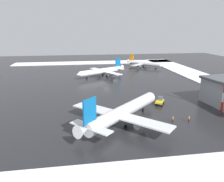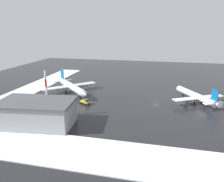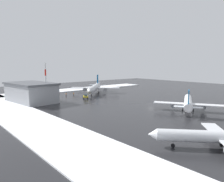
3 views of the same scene
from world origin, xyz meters
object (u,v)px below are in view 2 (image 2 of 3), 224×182
airplane_distant_tail (196,96)px  airplane_far_rear (71,86)px  ground_crew_by_nose_gear (52,102)px  cargo_hangar (37,113)px  ground_crew_near_tug (57,99)px  pushback_tug (86,102)px  antenna_mast (47,95)px

airplane_distant_tail → airplane_far_rear: bearing=58.7°
ground_crew_by_nose_gear → cargo_hangar: cargo_hangar is taller
ground_crew_by_nose_gear → ground_crew_near_tug: bearing=75.2°
pushback_tug → ground_crew_by_nose_gear: pushback_tug is taller
antenna_mast → cargo_hangar: antenna_mast is taller
airplane_distant_tail → antenna_mast: bearing=88.5°
ground_crew_near_tug → antenna_mast: size_ratio=0.10×
airplane_distant_tail → antenna_mast: antenna_mast is taller
pushback_tug → ground_crew_near_tug: pushback_tug is taller
pushback_tug → ground_crew_near_tug: size_ratio=2.97×
pushback_tug → antenna_mast: bearing=-86.5°
ground_crew_near_tug → ground_crew_by_nose_gear: size_ratio=1.00×
airplane_far_rear → ground_crew_by_nose_gear: airplane_far_rear is taller
airplane_distant_tail → ground_crew_by_nose_gear: (-61.61, -16.64, -1.95)m
cargo_hangar → airplane_far_rear: bearing=89.9°
airplane_far_rear → pushback_tug: bearing=-4.0°
airplane_far_rear → ground_crew_near_tug: size_ratio=15.89×
airplane_far_rear → ground_crew_near_tug: bearing=-49.9°
airplane_far_rear → pushback_tug: 20.11m
ground_crew_near_tug → cargo_hangar: cargo_hangar is taller
airplane_distant_tail → ground_crew_by_nose_gear: airplane_distant_tail is taller
ground_crew_near_tug → cargo_hangar: 26.10m
ground_crew_near_tug → ground_crew_by_nose_gear: (-0.44, -4.38, 0.00)m
pushback_tug → airplane_far_rear: bearing=162.2°
pushback_tug → cargo_hangar: 25.29m
airplane_far_rear → cargo_hangar: (4.32, -38.62, 1.04)m
airplane_far_rear → antenna_mast: (4.47, -31.54, 5.39)m
airplane_far_rear → airplane_distant_tail: airplane_far_rear is taller
ground_crew_by_nose_gear → antenna_mast: 17.00m
pushback_tug → cargo_hangar: bearing=-79.2°
antenna_mast → cargo_hangar: size_ratio=0.66×
ground_crew_by_nose_gear → airplane_far_rear: bearing=75.7°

